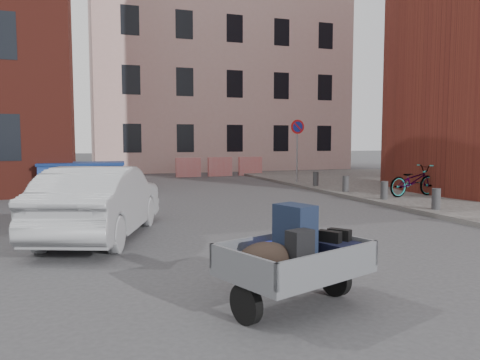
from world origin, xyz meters
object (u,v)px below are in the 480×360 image
object	(u,v)px
silver_car	(101,202)
bicycle	(413,181)
dumpster	(83,179)
trailer	(294,257)

from	to	relation	value
silver_car	bicycle	size ratio (longest dim) A/B	2.26
silver_car	bicycle	distance (m)	10.09
dumpster	trailer	bearing A→B (deg)	-75.05
dumpster	bicycle	bearing A→B (deg)	-19.45
dumpster	silver_car	bearing A→B (deg)	-83.07
silver_car	bicycle	world-z (taller)	silver_car
trailer	dumpster	size ratio (longest dim) A/B	0.69
trailer	silver_car	size ratio (longest dim) A/B	0.46
trailer	dumpster	world-z (taller)	trailer
bicycle	dumpster	bearing A→B (deg)	59.08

